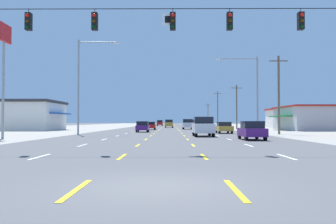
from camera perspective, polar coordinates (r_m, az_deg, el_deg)
ground_plane at (r=74.54m, az=0.17°, el=-2.66°), size 572.00×572.00×0.00m
lot_apron_left at (r=78.64m, az=-18.19°, el=-2.52°), size 28.00×440.00×0.01m
lot_apron_right at (r=78.44m, az=18.58°, el=-2.52°), size 28.00×440.00×0.01m
lane_markings at (r=113.03m, az=0.25°, el=-2.26°), size 10.64×227.60×0.01m
signal_span_wire at (r=19.35m, az=-0.53°, el=9.22°), size 27.67×0.53×8.56m
hatchback_far_right_nearest at (r=30.63m, az=13.00°, el=-2.82°), size 1.72×3.90×1.54m
suv_inner_right_near at (r=37.22m, az=5.50°, el=-2.23°), size 1.98×4.90×1.98m
sedan_far_right_mid at (r=47.10m, az=8.74°, el=-2.40°), size 1.80×4.50×1.46m
hatchback_inner_left_midfar at (r=51.81m, az=-4.00°, el=-2.30°), size 1.72×3.90×1.54m
sedan_inner_left_far at (r=66.73m, az=-2.74°, el=-2.14°), size 1.80×4.50×1.46m
suv_inner_right_farther at (r=71.30m, az=3.08°, el=-1.88°), size 1.98×4.90×1.98m
suv_center_turn_farthest at (r=89.61m, az=0.16°, el=-1.81°), size 1.98×4.90×1.98m
suv_far_right_distant_a at (r=111.19m, az=3.87°, el=-1.74°), size 1.98×4.90×1.98m
suv_inner_left_distant_b at (r=124.49m, az=-1.28°, el=-1.72°), size 1.98×4.90×1.98m
storefront_left_row_1 at (r=68.07m, az=-21.67°, el=-0.50°), size 13.30×12.16×5.10m
storefront_right_row_1 at (r=67.27m, az=22.53°, el=-0.90°), size 13.64×13.44×4.14m
storefront_right_row_2 at (r=89.34m, az=19.00°, el=-0.88°), size 9.19×16.73×4.65m
pole_sign_left_row_0 at (r=35.12m, az=-24.36°, el=8.89°), size 0.24×2.54×10.05m
streetlight_left_row_0 at (r=42.55m, az=-13.26°, el=4.95°), size 4.66×0.26×10.81m
streetlight_right_row_0 at (r=42.28m, az=13.11°, el=3.64°), size 4.72×0.26×8.89m
utility_pole_right_row_0 at (r=44.70m, az=16.97°, el=2.81°), size 2.20×0.26×9.25m
utility_pole_right_row_1 at (r=74.36m, az=10.71°, el=0.93°), size 2.20×0.26×8.86m
utility_pole_right_row_2 at (r=104.04m, az=7.79°, el=0.56°), size 2.20×0.26×10.05m
utility_pole_right_row_3 at (r=139.23m, az=6.29°, el=-0.32°), size 2.20×0.26×8.34m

